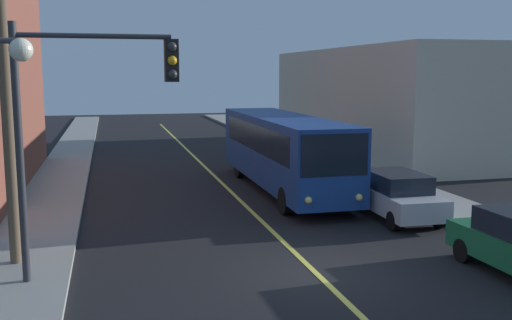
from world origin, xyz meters
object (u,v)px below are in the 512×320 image
(utility_pole_near, at_px, (1,17))
(city_bus, at_px, (283,149))
(fire_hydrant, at_px, (423,188))
(parked_car_silver, at_px, (396,195))
(traffic_signal_left_corner, at_px, (87,104))

(utility_pole_near, bearing_deg, city_bus, 39.97)
(fire_hydrant, bearing_deg, parked_car_silver, -136.96)
(parked_car_silver, height_order, fire_hydrant, parked_car_silver)
(parked_car_silver, bearing_deg, fire_hydrant, 43.04)
(city_bus, bearing_deg, traffic_signal_left_corner, -128.41)
(parked_car_silver, height_order, traffic_signal_left_corner, traffic_signal_left_corner)
(city_bus, height_order, utility_pole_near, utility_pole_near)
(utility_pole_near, xyz_separation_m, traffic_signal_left_corner, (1.99, -1.55, -2.07))
(city_bus, height_order, traffic_signal_left_corner, traffic_signal_left_corner)
(utility_pole_near, bearing_deg, parked_car_silver, 11.31)
(parked_car_silver, xyz_separation_m, fire_hydrant, (2.24, 2.09, -0.26))
(city_bus, bearing_deg, fire_hydrant, -37.41)
(parked_car_silver, bearing_deg, utility_pole_near, -168.69)
(traffic_signal_left_corner, bearing_deg, parked_car_silver, 21.52)
(city_bus, distance_m, traffic_signal_left_corner, 12.50)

